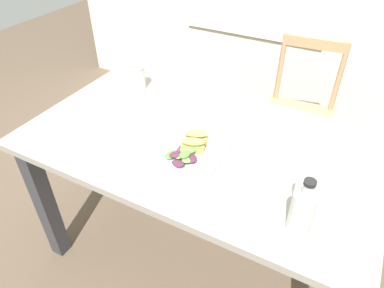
{
  "coord_description": "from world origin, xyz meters",
  "views": [
    {
      "loc": [
        0.59,
        -0.88,
        1.58
      ],
      "look_at": [
        0.08,
        0.06,
        0.76
      ],
      "focal_mm": 32.52,
      "sensor_mm": 36.0,
      "label": 1
    }
  ],
  "objects_px": {
    "plate_lunch": "(187,153)",
    "sandwich_half_front": "(193,145)",
    "sandwich_half_back": "(196,137)",
    "chair_wooden_far": "(298,114)",
    "fork_on_napkin": "(144,128)",
    "bottle_cold_brew": "(301,213)",
    "dining_table": "(198,162)",
    "cup_extra_side": "(304,192)",
    "mason_jar_iced_tea": "(137,78)"
  },
  "relations": [
    {
      "from": "chair_wooden_far",
      "to": "plate_lunch",
      "type": "bearing_deg",
      "value": -103.72
    },
    {
      "from": "fork_on_napkin",
      "to": "mason_jar_iced_tea",
      "type": "bearing_deg",
      "value": 129.01
    },
    {
      "from": "sandwich_half_back",
      "to": "fork_on_napkin",
      "type": "height_order",
      "value": "sandwich_half_back"
    },
    {
      "from": "chair_wooden_far",
      "to": "sandwich_half_front",
      "type": "xyz_separation_m",
      "value": [
        -0.22,
        -0.94,
        0.33
      ]
    },
    {
      "from": "plate_lunch",
      "to": "sandwich_half_back",
      "type": "distance_m",
      "value": 0.07
    },
    {
      "from": "dining_table",
      "to": "chair_wooden_far",
      "type": "xyz_separation_m",
      "value": [
        0.24,
        0.85,
        -0.17
      ]
    },
    {
      "from": "fork_on_napkin",
      "to": "bottle_cold_brew",
      "type": "bearing_deg",
      "value": -16.46
    },
    {
      "from": "chair_wooden_far",
      "to": "sandwich_half_back",
      "type": "distance_m",
      "value": 0.98
    },
    {
      "from": "chair_wooden_far",
      "to": "plate_lunch",
      "type": "relative_size",
      "value": 3.23
    },
    {
      "from": "plate_lunch",
      "to": "cup_extra_side",
      "type": "relative_size",
      "value": 3.37
    },
    {
      "from": "dining_table",
      "to": "cup_extra_side",
      "type": "relative_size",
      "value": 17.77
    },
    {
      "from": "fork_on_napkin",
      "to": "cup_extra_side",
      "type": "distance_m",
      "value": 0.69
    },
    {
      "from": "dining_table",
      "to": "fork_on_napkin",
      "type": "distance_m",
      "value": 0.27
    },
    {
      "from": "cup_extra_side",
      "to": "sandwich_half_front",
      "type": "bearing_deg",
      "value": 173.12
    },
    {
      "from": "sandwich_half_front",
      "to": "bottle_cold_brew",
      "type": "height_order",
      "value": "bottle_cold_brew"
    },
    {
      "from": "sandwich_half_front",
      "to": "bottle_cold_brew",
      "type": "relative_size",
      "value": 0.52
    },
    {
      "from": "bottle_cold_brew",
      "to": "mason_jar_iced_tea",
      "type": "bearing_deg",
      "value": 152.14
    },
    {
      "from": "sandwich_half_front",
      "to": "cup_extra_side",
      "type": "height_order",
      "value": "cup_extra_side"
    },
    {
      "from": "plate_lunch",
      "to": "sandwich_half_front",
      "type": "xyz_separation_m",
      "value": [
        0.02,
        0.02,
        0.03
      ]
    },
    {
      "from": "chair_wooden_far",
      "to": "sandwich_half_back",
      "type": "relative_size",
      "value": 8.64
    },
    {
      "from": "sandwich_half_back",
      "to": "bottle_cold_brew",
      "type": "bearing_deg",
      "value": -25.3
    },
    {
      "from": "plate_lunch",
      "to": "cup_extra_side",
      "type": "xyz_separation_m",
      "value": [
        0.45,
        -0.04,
        0.03
      ]
    },
    {
      "from": "plate_lunch",
      "to": "fork_on_napkin",
      "type": "xyz_separation_m",
      "value": [
        -0.24,
        0.06,
        0.0
      ]
    },
    {
      "from": "cup_extra_side",
      "to": "chair_wooden_far",
      "type": "bearing_deg",
      "value": 102.17
    },
    {
      "from": "dining_table",
      "to": "chair_wooden_far",
      "type": "bearing_deg",
      "value": 74.38
    },
    {
      "from": "sandwich_half_front",
      "to": "fork_on_napkin",
      "type": "height_order",
      "value": "sandwich_half_front"
    },
    {
      "from": "mason_jar_iced_tea",
      "to": "plate_lunch",
      "type": "bearing_deg",
      "value": -36.06
    },
    {
      "from": "sandwich_half_back",
      "to": "mason_jar_iced_tea",
      "type": "distance_m",
      "value": 0.55
    },
    {
      "from": "fork_on_napkin",
      "to": "bottle_cold_brew",
      "type": "height_order",
      "value": "bottle_cold_brew"
    },
    {
      "from": "mason_jar_iced_tea",
      "to": "dining_table",
      "type": "bearing_deg",
      "value": -27.06
    },
    {
      "from": "fork_on_napkin",
      "to": "mason_jar_iced_tea",
      "type": "xyz_separation_m",
      "value": [
        -0.23,
        0.29,
        0.05
      ]
    },
    {
      "from": "plate_lunch",
      "to": "sandwich_half_front",
      "type": "distance_m",
      "value": 0.04
    },
    {
      "from": "sandwich_half_back",
      "to": "fork_on_napkin",
      "type": "relative_size",
      "value": 0.54
    },
    {
      "from": "dining_table",
      "to": "mason_jar_iced_tea",
      "type": "height_order",
      "value": "mason_jar_iced_tea"
    },
    {
      "from": "dining_table",
      "to": "plate_lunch",
      "type": "distance_m",
      "value": 0.16
    },
    {
      "from": "sandwich_half_front",
      "to": "plate_lunch",
      "type": "bearing_deg",
      "value": -134.37
    },
    {
      "from": "chair_wooden_far",
      "to": "dining_table",
      "type": "bearing_deg",
      "value": -105.62
    },
    {
      "from": "dining_table",
      "to": "plate_lunch",
      "type": "relative_size",
      "value": 5.27
    },
    {
      "from": "mason_jar_iced_tea",
      "to": "sandwich_half_front",
      "type": "bearing_deg",
      "value": -33.83
    },
    {
      "from": "sandwich_half_back",
      "to": "plate_lunch",
      "type": "bearing_deg",
      "value": -92.3
    },
    {
      "from": "bottle_cold_brew",
      "to": "cup_extra_side",
      "type": "height_order",
      "value": "bottle_cold_brew"
    },
    {
      "from": "sandwich_half_front",
      "to": "cup_extra_side",
      "type": "bearing_deg",
      "value": -6.88
    },
    {
      "from": "chair_wooden_far",
      "to": "fork_on_napkin",
      "type": "xyz_separation_m",
      "value": [
        -0.47,
        -0.9,
        0.3
      ]
    },
    {
      "from": "plate_lunch",
      "to": "bottle_cold_brew",
      "type": "relative_size",
      "value": 1.39
    },
    {
      "from": "sandwich_half_back",
      "to": "fork_on_napkin",
      "type": "distance_m",
      "value": 0.24
    },
    {
      "from": "bottle_cold_brew",
      "to": "sandwich_half_back",
      "type": "bearing_deg",
      "value": 154.7
    },
    {
      "from": "mason_jar_iced_tea",
      "to": "cup_extra_side",
      "type": "xyz_separation_m",
      "value": [
        0.92,
        -0.38,
        -0.01
      ]
    },
    {
      "from": "bottle_cold_brew",
      "to": "chair_wooden_far",
      "type": "bearing_deg",
      "value": 101.76
    },
    {
      "from": "cup_extra_side",
      "to": "bottle_cold_brew",
      "type": "bearing_deg",
      "value": -81.71
    },
    {
      "from": "mason_jar_iced_tea",
      "to": "bottle_cold_brew",
      "type": "bearing_deg",
      "value": -27.86
    }
  ]
}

